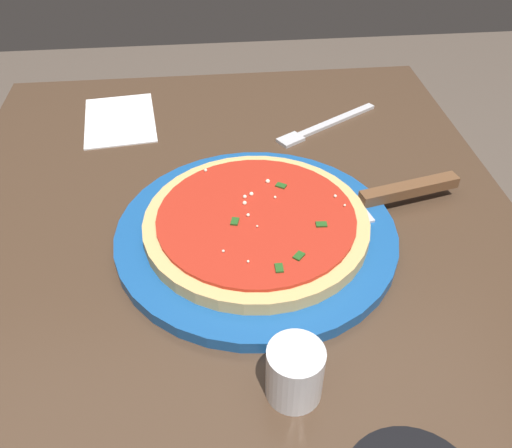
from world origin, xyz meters
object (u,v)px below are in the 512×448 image
pizza (256,221)px  napkin_folded_right (120,120)px  pizza_server (380,197)px  fork (323,126)px  serving_plate (256,232)px  cup_small_sauce (295,372)px

pizza → napkin_folded_right: 0.34m
pizza_server → fork: (-0.20, -0.03, -0.02)m
pizza → pizza_server: (-0.04, 0.15, -0.00)m
pizza_server → napkin_folded_right: (-0.25, -0.33, -0.02)m
serving_plate → napkin_folded_right: bearing=-147.9°
serving_plate → pizza_server: size_ratio=1.42×
serving_plate → fork: 0.27m
cup_small_sauce → fork: cup_small_sauce is taller
serving_plate → fork: size_ratio=1.90×
pizza → pizza_server: pizza is taller
fork → napkin_folded_right: bearing=-99.9°
serving_plate → cup_small_sauce: (0.20, 0.01, 0.02)m
serving_plate → napkin_folded_right: (-0.29, -0.18, -0.01)m
pizza → napkin_folded_right: pizza is taller
pizza → napkin_folded_right: (-0.29, -0.18, -0.02)m
cup_small_sauce → fork: (-0.44, 0.11, -0.02)m
pizza → cup_small_sauce: 0.20m
napkin_folded_right → pizza_server: bearing=52.9°
pizza_server → cup_small_sauce: bearing=-30.8°
cup_small_sauce → fork: 0.45m
pizza → fork: (-0.23, 0.12, -0.02)m
napkin_folded_right → fork: (0.05, 0.31, 0.00)m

